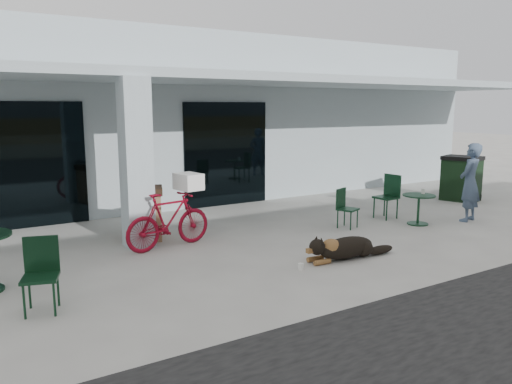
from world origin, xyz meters
TOP-DOWN VIEW (x-y plane):
  - ground at (0.00, 0.00)m, footprint 80.00×80.00m
  - building at (0.00, 8.50)m, footprint 22.00×7.00m
  - storefront_glass_left at (-3.20, 4.98)m, footprint 2.80×0.06m
  - storefront_glass_right at (1.80, 4.98)m, footprint 2.40×0.06m
  - column at (-1.50, 2.30)m, footprint 0.50×0.50m
  - overhang at (0.00, 3.60)m, footprint 22.00×2.80m
  - bicycle at (-1.06, 1.90)m, footprint 1.80×0.78m
  - laundry_basket at (-0.62, 1.97)m, footprint 0.46×0.57m
  - dog at (1.28, -0.33)m, footprint 1.33×0.52m
  - cup_near_dog at (0.25, -0.41)m, footprint 0.09×0.09m
  - cafe_chair_near at (-3.55, -0.02)m, footprint 0.55×0.58m
  - cafe_table_far at (4.36, 0.77)m, footprint 0.91×0.91m
  - cafe_chair_far_a at (2.80, 1.34)m, footprint 0.51×0.53m
  - cafe_chair_far_b at (4.20, 1.58)m, footprint 0.54×0.50m
  - person at (5.60, 0.40)m, footprint 0.74×0.58m
  - cup_on_table at (4.54, 0.81)m, footprint 0.10×0.10m
  - trash_receptacle at (-1.20, 2.69)m, footprint 0.78×0.78m
  - wheeled_bin at (7.67, 2.12)m, footprint 1.03×1.16m

SIDE VIEW (x-z plane):
  - ground at x=0.00m, z-range 0.00..0.00m
  - cup_near_dog at x=0.25m, z-range 0.00..0.11m
  - dog at x=1.28m, z-range 0.00..0.43m
  - cafe_table_far at x=4.36m, z-range 0.00..0.67m
  - cafe_chair_far_a at x=2.80m, z-range 0.00..0.85m
  - cafe_chair_near at x=-3.55m, z-range 0.00..0.95m
  - cafe_chair_far_b at x=4.20m, z-range 0.00..1.02m
  - trash_receptacle at x=-1.20m, z-range 0.00..1.05m
  - bicycle at x=-1.06m, z-range 0.00..1.05m
  - wheeled_bin at x=7.67m, z-range 0.00..1.24m
  - cup_on_table at x=4.54m, z-range 0.67..0.78m
  - person at x=5.60m, z-range 0.00..1.78m
  - laundry_basket at x=-0.62m, z-range 1.05..1.35m
  - storefront_glass_left at x=-3.20m, z-range 0.00..2.70m
  - storefront_glass_right at x=1.80m, z-range 0.00..2.70m
  - column at x=-1.50m, z-range 0.00..3.12m
  - building at x=0.00m, z-range 0.00..4.50m
  - overhang at x=0.00m, z-range 3.12..3.30m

